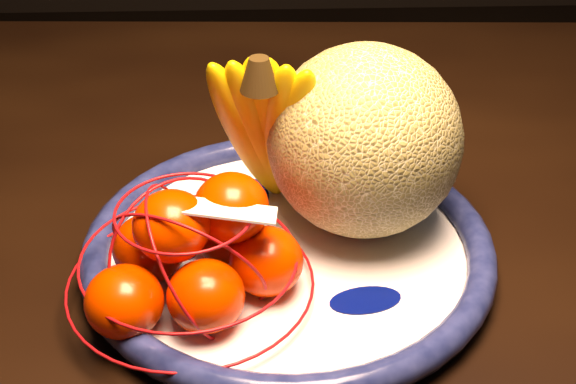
{
  "coord_description": "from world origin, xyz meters",
  "views": [
    {
      "loc": [
        -0.29,
        -0.79,
        1.19
      ],
      "look_at": [
        -0.27,
        -0.21,
        0.79
      ],
      "focal_mm": 50.0,
      "sensor_mm": 36.0,
      "label": 1
    }
  ],
  "objects_px": {
    "banana_bunch": "(269,125)",
    "mandarin_bag": "(196,254)",
    "cantaloupe": "(364,141)",
    "dining_table": "(432,241)",
    "fruit_bowl": "(288,249)"
  },
  "relations": [
    {
      "from": "banana_bunch",
      "to": "mandarin_bag",
      "type": "height_order",
      "value": "banana_bunch"
    },
    {
      "from": "cantaloupe",
      "to": "dining_table",
      "type": "bearing_deg",
      "value": 41.21
    },
    {
      "from": "fruit_bowl",
      "to": "banana_bunch",
      "type": "height_order",
      "value": "banana_bunch"
    },
    {
      "from": "fruit_bowl",
      "to": "mandarin_bag",
      "type": "height_order",
      "value": "mandarin_bag"
    },
    {
      "from": "mandarin_bag",
      "to": "fruit_bowl",
      "type": "bearing_deg",
      "value": 34.74
    },
    {
      "from": "dining_table",
      "to": "mandarin_bag",
      "type": "xyz_separation_m",
      "value": [
        -0.24,
        -0.18,
        0.13
      ]
    },
    {
      "from": "dining_table",
      "to": "banana_bunch",
      "type": "relative_size",
      "value": 7.73
    },
    {
      "from": "mandarin_bag",
      "to": "banana_bunch",
      "type": "bearing_deg",
      "value": 60.83
    },
    {
      "from": "fruit_bowl",
      "to": "banana_bunch",
      "type": "bearing_deg",
      "value": 105.15
    },
    {
      "from": "banana_bunch",
      "to": "fruit_bowl",
      "type": "bearing_deg",
      "value": -63.05
    },
    {
      "from": "fruit_bowl",
      "to": "banana_bunch",
      "type": "relative_size",
      "value": 1.93
    },
    {
      "from": "cantaloupe",
      "to": "mandarin_bag",
      "type": "height_order",
      "value": "cantaloupe"
    },
    {
      "from": "dining_table",
      "to": "banana_bunch",
      "type": "xyz_separation_m",
      "value": [
        -0.18,
        -0.07,
        0.19
      ]
    },
    {
      "from": "dining_table",
      "to": "cantaloupe",
      "type": "relative_size",
      "value": 8.51
    },
    {
      "from": "dining_table",
      "to": "mandarin_bag",
      "type": "distance_m",
      "value": 0.33
    }
  ]
}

